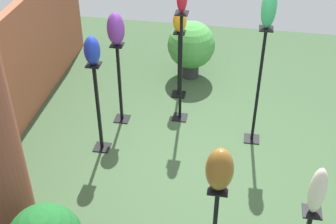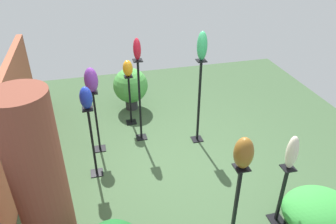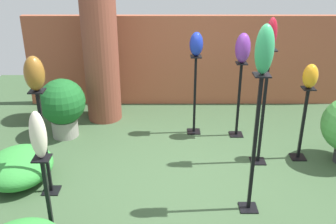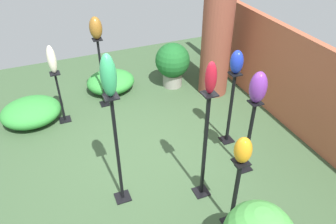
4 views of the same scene
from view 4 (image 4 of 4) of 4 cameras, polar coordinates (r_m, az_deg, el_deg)
ground_plane at (r=5.07m, az=-2.54°, el=-7.75°), size 8.00×8.00×0.00m
brick_wall_back at (r=5.72m, az=20.84°, el=5.06°), size 5.60×0.12×1.59m
brick_pillar at (r=6.18m, az=8.50°, el=12.89°), size 0.56×0.56×2.30m
pedestal_bronze at (r=6.03m, az=-11.42°, el=6.16°), size 0.20×0.20×1.30m
pedestal_cobalt at (r=5.10m, az=10.77°, el=0.04°), size 0.20×0.20×1.23m
pedestal_ivory at (r=5.85m, az=-18.18°, el=2.02°), size 0.20×0.20×0.94m
pedestal_jade at (r=4.02m, az=-8.71°, el=-7.61°), size 0.20×0.20×1.60m
pedestal_violet at (r=4.66m, az=13.84°, el=-4.78°), size 0.20×0.20×1.16m
pedestal_ruby at (r=4.07m, az=6.36°, el=-6.88°), size 0.20×0.20×1.57m
pedestal_amber at (r=3.96m, az=11.54°, el=-14.38°), size 0.20×0.20×1.04m
art_vase_bronze at (r=5.66m, az=-12.48°, el=14.11°), size 0.22×0.21×0.38m
art_vase_cobalt at (r=4.68m, az=11.88°, el=8.52°), size 0.19×0.18×0.35m
art_vase_ivory at (r=5.50m, az=-19.60°, el=8.60°), size 0.15×0.14×0.47m
art_vase_jade at (r=3.38m, az=-10.34°, el=6.24°), size 0.18×0.17×0.49m
art_vase_violet at (r=4.19m, az=15.43°, el=4.16°), size 0.22×0.22×0.43m
art_vase_ruby at (r=3.48m, az=7.45°, el=5.92°), size 0.13×0.13×0.38m
art_vase_amber at (r=3.46m, az=12.93°, el=-6.50°), size 0.19×0.19×0.32m
potted_plant_walkway_edge at (r=6.58m, az=0.80°, el=8.62°), size 0.69×0.69×0.91m
foliage_bed_east at (r=6.64m, az=-9.94°, el=5.22°), size 0.83×0.94×0.39m
foliage_bed_west at (r=6.11m, az=-22.74°, el=0.01°), size 0.87×1.01×0.42m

